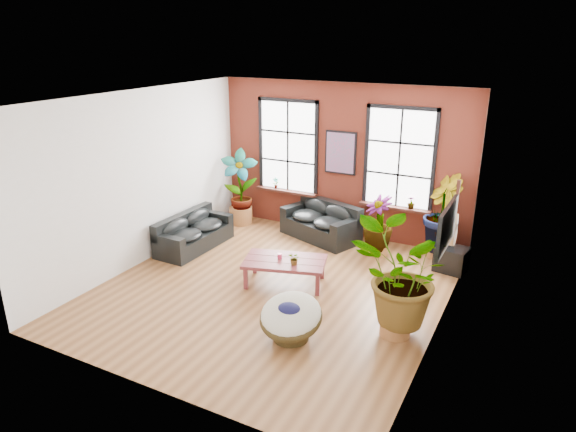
% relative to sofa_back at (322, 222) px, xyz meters
% --- Properties ---
extents(room, '(6.04, 6.54, 3.54)m').
position_rel_sofa_back_xyz_m(room, '(0.23, -2.61, 1.37)').
color(room, brown).
rests_on(room, ground).
extents(sofa_back, '(2.02, 1.46, 0.84)m').
position_rel_sofa_back_xyz_m(sofa_back, '(0.00, 0.00, 0.00)').
color(sofa_back, black).
rests_on(sofa_back, ground).
extents(sofa_left, '(0.84, 1.91, 0.75)m').
position_rel_sofa_back_xyz_m(sofa_left, '(-2.31, -1.84, -0.04)').
color(sofa_left, black).
rests_on(sofa_left, ground).
extents(coffee_table, '(1.70, 1.26, 0.58)m').
position_rel_sofa_back_xyz_m(coffee_table, '(0.33, -2.47, 0.05)').
color(coffee_table, maroon).
rests_on(coffee_table, ground).
extents(papasan_chair, '(1.05, 1.07, 0.73)m').
position_rel_sofa_back_xyz_m(papasan_chair, '(1.28, -4.08, -0.00)').
color(papasan_chair, '#3C2F15').
rests_on(papasan_chair, ground).
extents(poster, '(0.74, 0.06, 0.98)m').
position_rel_sofa_back_xyz_m(poster, '(0.23, 0.42, 1.57)').
color(poster, black).
rests_on(poster, room).
extents(tv_wall_unit, '(0.13, 1.86, 1.20)m').
position_rel_sofa_back_xyz_m(tv_wall_unit, '(3.17, -2.16, 1.16)').
color(tv_wall_unit, black).
rests_on(tv_wall_unit, room).
extents(media_box, '(0.67, 0.58, 0.50)m').
position_rel_sofa_back_xyz_m(media_box, '(3.02, -0.45, -0.13)').
color(media_box, black).
rests_on(media_box, ground).
extents(pot_back_left, '(0.69, 0.69, 0.42)m').
position_rel_sofa_back_xyz_m(pot_back_left, '(-2.19, -0.05, -0.17)').
color(pot_back_left, '#A46635').
rests_on(pot_back_left, ground).
extents(pot_back_right, '(0.71, 0.71, 0.40)m').
position_rel_sofa_back_xyz_m(pot_back_right, '(2.63, 0.19, -0.18)').
color(pot_back_right, '#A46635').
rests_on(pot_back_right, ground).
extents(pot_right_wall, '(0.49, 0.49, 0.35)m').
position_rel_sofa_back_xyz_m(pot_right_wall, '(2.69, -3.23, -0.20)').
color(pot_right_wall, '#A46635').
rests_on(pot_right_wall, ground).
extents(pot_mid, '(0.63, 0.63, 0.35)m').
position_rel_sofa_back_xyz_m(pot_mid, '(1.43, -0.34, -0.20)').
color(pot_mid, '#A46635').
rests_on(pot_mid, ground).
extents(floor_plant_back_left, '(1.08, 0.94, 1.71)m').
position_rel_sofa_back_xyz_m(floor_plant_back_left, '(-2.18, -0.08, 0.63)').
color(floor_plant_back_left, '#235717').
rests_on(floor_plant_back_left, ground).
extents(floor_plant_back_right, '(1.02, 1.12, 1.66)m').
position_rel_sofa_back_xyz_m(floor_plant_back_right, '(2.61, 0.19, 0.60)').
color(floor_plant_back_right, '#235717').
rests_on(floor_plant_back_right, ground).
extents(floor_plant_right_wall, '(1.88, 1.78, 1.64)m').
position_rel_sofa_back_xyz_m(floor_plant_right_wall, '(2.68, -3.19, 0.60)').
color(floor_plant_right_wall, '#235717').
rests_on(floor_plant_right_wall, ground).
extents(floor_plant_mid, '(0.92, 0.92, 1.17)m').
position_rel_sofa_back_xyz_m(floor_plant_mid, '(1.44, -0.36, 0.35)').
color(floor_plant_mid, '#235717').
rests_on(floor_plant_mid, ground).
extents(table_plant, '(0.27, 0.25, 0.25)m').
position_rel_sofa_back_xyz_m(table_plant, '(0.58, -2.58, 0.23)').
color(table_plant, '#235717').
rests_on(table_plant, coffee_table).
extents(sill_plant_left, '(0.17, 0.17, 0.27)m').
position_rel_sofa_back_xyz_m(sill_plant_left, '(-1.42, 0.37, 0.66)').
color(sill_plant_left, '#235717').
rests_on(sill_plant_left, room).
extents(sill_plant_right, '(0.19, 0.19, 0.27)m').
position_rel_sofa_back_xyz_m(sill_plant_right, '(1.93, 0.37, 0.66)').
color(sill_plant_right, '#235717').
rests_on(sill_plant_right, room).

